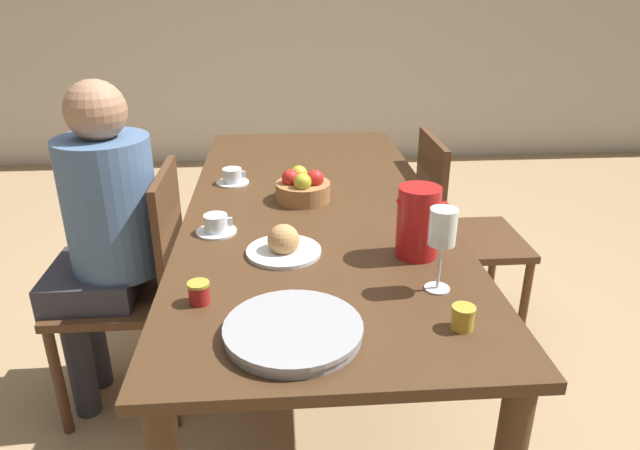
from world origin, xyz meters
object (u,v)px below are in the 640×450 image
fruit_bowl (303,188)px  jam_jar_amber (463,316)px  chair_opposite (456,232)px  teacup_near_person (216,225)px  bread_plate (284,245)px  wine_glass_water (442,231)px  red_pitcher (418,222)px  person_seated (103,226)px  jam_jar_red (199,291)px  teacup_across (233,177)px  serving_tray (293,331)px  chair_person_side (138,283)px

fruit_bowl → jam_jar_amber: bearing=-69.0°
chair_opposite → teacup_near_person: bearing=-61.2°
chair_opposite → bread_plate: 1.04m
wine_glass_water → bread_plate: wine_glass_water is taller
red_pitcher → teacup_near_person: (-0.58, 0.20, -0.08)m
person_seated → teacup_near_person: person_seated is taller
fruit_bowl → jam_jar_red: bearing=-112.6°
teacup_across → serving_tray: (0.20, -1.03, -0.01)m
chair_opposite → fruit_bowl: size_ratio=4.59×
chair_opposite → teacup_near_person: size_ratio=7.11×
bread_plate → fruit_bowl: size_ratio=1.12×
teacup_near_person → serving_tray: teacup_near_person is taller
chair_opposite → jam_jar_red: bearing=-45.3°
jam_jar_amber → fruit_bowl: 0.89m
serving_tray → fruit_bowl: size_ratio=1.60×
jam_jar_amber → fruit_bowl: fruit_bowl is taller
chair_person_side → jam_jar_amber: 1.20m
teacup_across → chair_person_side: bearing=-138.2°
person_seated → bread_plate: (0.60, -0.32, 0.06)m
fruit_bowl → teacup_near_person: bearing=-136.8°
serving_tray → fruit_bowl: 0.84m
fruit_bowl → teacup_across: bearing=142.7°
chair_opposite → teacup_near_person: (-0.94, -0.52, 0.28)m
chair_opposite → wine_glass_water: 1.06m
serving_tray → wine_glass_water: bearing=25.9°
wine_glass_water → person_seated: bearing=150.3°
chair_person_side → teacup_near_person: 0.45m
chair_opposite → red_pitcher: red_pitcher is taller
person_seated → serving_tray: 0.96m
person_seated → fruit_bowl: 0.68m
red_pitcher → jam_jar_amber: (0.02, -0.37, -0.07)m
jam_jar_red → bread_plate: bearing=50.8°
red_pitcher → teacup_near_person: 0.62m
serving_tray → bread_plate: bearing=91.9°
teacup_near_person → teacup_across: 0.46m
red_pitcher → wine_glass_water: bearing=-87.2°
red_pitcher → fruit_bowl: (-0.30, 0.46, -0.06)m
red_pitcher → teacup_across: 0.87m
teacup_across → red_pitcher: bearing=-49.7°
teacup_near_person → serving_tray: 0.61m
person_seated → wine_glass_water: bearing=-119.7°
fruit_bowl → bread_plate: bearing=-100.0°
chair_opposite → jam_jar_amber: chair_opposite is taller
bread_plate → fruit_bowl: bearing=80.0°
serving_tray → jam_jar_red: jam_jar_red is taller
teacup_near_person → bread_plate: bearing=-38.1°
jam_jar_red → teacup_near_person: bearing=89.6°
red_pitcher → wine_glass_water: size_ratio=0.93×
chair_opposite → teacup_near_person: 1.11m
teacup_across → teacup_near_person: bearing=-92.5°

